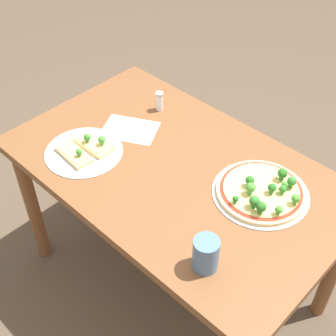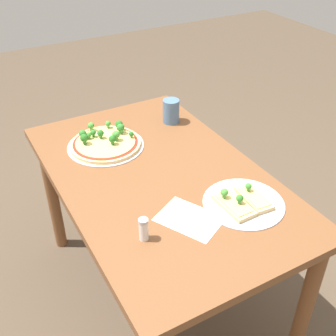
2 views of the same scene
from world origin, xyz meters
The scene contains 7 objects.
ground_plane centered at (0.00, 0.00, 0.00)m, with size 8.00×8.00×0.00m, color brown.
dining_table centered at (0.00, 0.00, 0.63)m, with size 1.27×0.78×0.73m.
pizza_tray_whole centered at (0.31, 0.10, 0.74)m, with size 0.34×0.34×0.07m.
pizza_tray_slice centered at (-0.31, -0.18, 0.74)m, with size 0.30×0.30×0.06m.
drinking_cup centered at (0.36, -0.26, 0.78)m, with size 0.08×0.08×0.12m, color #4C7099.
condiment_shaker centered at (-0.30, 0.22, 0.77)m, with size 0.03×0.03×0.08m.
paper_menu centered at (-0.29, 0.04, 0.73)m, with size 0.22×0.16×0.00m, color silver.
Camera 1 is at (0.86, -0.93, 1.90)m, focal length 50.00 mm.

